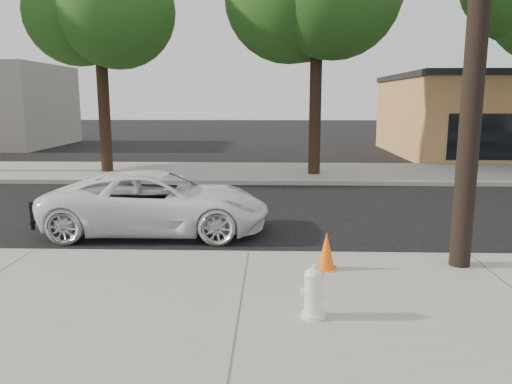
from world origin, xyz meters
TOP-DOWN VIEW (x-y plane):
  - ground at (0.00, 0.00)m, footprint 120.00×120.00m
  - near_sidewalk at (0.00, -4.30)m, footprint 90.00×4.40m
  - far_sidewalk at (0.00, 8.50)m, footprint 90.00×5.00m
  - curb_near at (0.00, -2.10)m, footprint 90.00×0.12m
  - tree_b at (-5.81, 8.06)m, footprint 4.34×4.20m
  - police_cruiser at (-2.08, -0.21)m, footprint 4.89×2.31m
  - fire_hydrant at (0.97, -4.83)m, footprint 0.35×0.32m
  - traffic_cone at (1.32, -2.97)m, footprint 0.38×0.38m

SIDE VIEW (x-z plane):
  - ground at x=0.00m, z-range 0.00..0.00m
  - near_sidewalk at x=0.00m, z-range 0.00..0.15m
  - far_sidewalk at x=0.00m, z-range 0.00..0.15m
  - curb_near at x=0.00m, z-range -0.01..0.15m
  - traffic_cone at x=1.32m, z-range 0.14..0.76m
  - fire_hydrant at x=0.97m, z-range 0.14..0.80m
  - police_cruiser at x=-2.08m, z-range 0.00..1.35m
  - tree_b at x=-5.81m, z-range 1.93..10.38m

